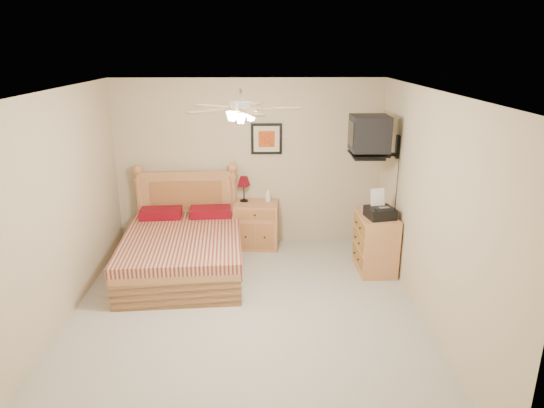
{
  "coord_description": "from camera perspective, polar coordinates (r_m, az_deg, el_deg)",
  "views": [
    {
      "loc": [
        0.19,
        -4.89,
        2.92
      ],
      "look_at": [
        0.32,
        0.9,
        1.04
      ],
      "focal_mm": 32.0,
      "sensor_mm": 36.0,
      "label": 1
    }
  ],
  "objects": [
    {
      "name": "wall_tv",
      "position": [
        6.52,
        12.69,
        7.78
      ],
      "size": [
        0.56,
        0.46,
        0.58
      ],
      "primitive_type": null,
      "color": "black",
      "rests_on": "wall_right"
    },
    {
      "name": "magazine_upper",
      "position": [
        6.76,
        11.35,
        -0.32
      ],
      "size": [
        0.27,
        0.32,
        0.02
      ],
      "primitive_type": "imported",
      "rotation": [
        0.0,
        0.0,
        -0.27
      ],
      "color": "gray",
      "rests_on": "magazine_lower"
    },
    {
      "name": "ceiling_fan",
      "position": [
        4.73,
        -3.67,
        11.16
      ],
      "size": [
        1.14,
        1.14,
        0.28
      ],
      "primitive_type": null,
      "color": "silver",
      "rests_on": "ceiling"
    },
    {
      "name": "wall_back",
      "position": [
        7.33,
        -2.76,
        4.84
      ],
      "size": [
        4.0,
        0.04,
        2.5
      ],
      "primitive_type": "cube",
      "color": "#C5B391",
      "rests_on": "ground"
    },
    {
      "name": "wall_left",
      "position": [
        5.61,
        -24.2,
        -0.94
      ],
      "size": [
        0.04,
        4.5,
        2.5
      ],
      "primitive_type": "cube",
      "color": "#C5B391",
      "rests_on": "ground"
    },
    {
      "name": "framed_picture",
      "position": [
        7.24,
        -0.65,
        7.68
      ],
      "size": [
        0.46,
        0.04,
        0.46
      ],
      "primitive_type": "cube",
      "color": "black",
      "rests_on": "wall_back"
    },
    {
      "name": "ceiling",
      "position": [
        4.91,
        -3.61,
        13.07
      ],
      "size": [
        4.0,
        4.5,
        0.04
      ],
      "primitive_type": "cube",
      "color": "white",
      "rests_on": "ground"
    },
    {
      "name": "wall_front",
      "position": [
        3.13,
        -4.75,
        -14.35
      ],
      "size": [
        4.0,
        0.04,
        2.5
      ],
      "primitive_type": "cube",
      "color": "#C5B391",
      "rests_on": "ground"
    },
    {
      "name": "bed",
      "position": [
        6.51,
        -10.61,
        -2.77
      ],
      "size": [
        1.64,
        2.08,
        1.29
      ],
      "primitive_type": null,
      "rotation": [
        0.0,
        0.0,
        0.07
      ],
      "color": "#A5673F",
      "rests_on": "ground"
    },
    {
      "name": "table_lamp",
      "position": [
        7.27,
        -3.33,
        1.79
      ],
      "size": [
        0.27,
        0.27,
        0.39
      ],
      "primitive_type": null,
      "rotation": [
        0.0,
        0.0,
        0.35
      ],
      "color": "#600511",
      "rests_on": "nightstand"
    },
    {
      "name": "nightstand",
      "position": [
        7.36,
        -1.84,
        -2.43
      ],
      "size": [
        0.68,
        0.53,
        0.7
      ],
      "primitive_type": "cube",
      "rotation": [
        0.0,
        0.0,
        -0.08
      ],
      "color": "#B96C3B",
      "rests_on": "ground"
    },
    {
      "name": "dresser",
      "position": [
        6.71,
        12.11,
        -4.48
      ],
      "size": [
        0.48,
        0.69,
        0.8
      ],
      "primitive_type": "cube",
      "rotation": [
        0.0,
        0.0,
        0.02
      ],
      "color": "#C38050",
      "rests_on": "ground"
    },
    {
      "name": "floor",
      "position": [
        5.7,
        -3.11,
        -12.84
      ],
      "size": [
        4.5,
        4.5,
        0.0
      ],
      "primitive_type": "plane",
      "color": "#A7A397",
      "rests_on": "ground"
    },
    {
      "name": "fax_machine",
      "position": [
        6.41,
        12.66,
        -0.06
      ],
      "size": [
        0.4,
        0.42,
        0.36
      ],
      "primitive_type": null,
      "rotation": [
        0.0,
        0.0,
        0.19
      ],
      "color": "black",
      "rests_on": "dresser"
    },
    {
      "name": "wall_right",
      "position": [
        5.47,
        18.07,
        -0.67
      ],
      "size": [
        0.04,
        4.5,
        2.5
      ],
      "primitive_type": "cube",
      "color": "#C5B391",
      "rests_on": "ground"
    },
    {
      "name": "lotion_bottle",
      "position": [
        7.26,
        -0.45,
        1.08
      ],
      "size": [
        0.09,
        0.09,
        0.21
      ],
      "primitive_type": "imported",
      "rotation": [
        0.0,
        0.0,
        0.06
      ],
      "color": "white",
      "rests_on": "nightstand"
    },
    {
      "name": "magazine_lower",
      "position": [
        6.74,
        11.47,
        -0.6
      ],
      "size": [
        0.25,
        0.3,
        0.02
      ],
      "primitive_type": "imported",
      "rotation": [
        0.0,
        0.0,
        0.21
      ],
      "color": "beige",
      "rests_on": "dresser"
    }
  ]
}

